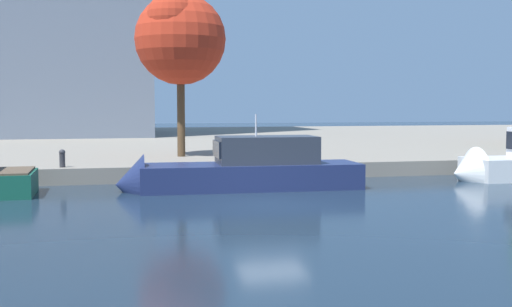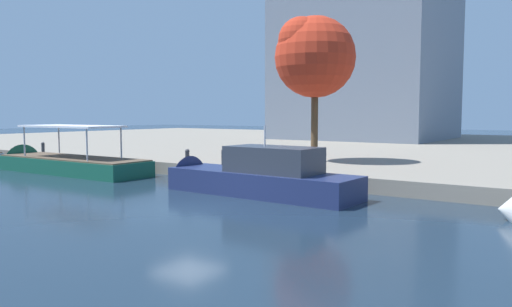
# 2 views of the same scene
# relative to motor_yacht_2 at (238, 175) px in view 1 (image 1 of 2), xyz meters

# --- Properties ---
(ground_plane) EXTENTS (220.00, 220.00, 0.00)m
(ground_plane) POSITION_rel_motor_yacht_2_xyz_m (0.29, -4.74, -0.60)
(ground_plane) COLOR #192838
(dock_promenade) EXTENTS (120.00, 55.00, 0.77)m
(dock_promenade) POSITION_rel_motor_yacht_2_xyz_m (0.29, 30.52, -0.22)
(dock_promenade) COLOR gray
(dock_promenade) RESTS_ON ground_plane
(motor_yacht_2) EXTENTS (10.65, 3.04, 4.24)m
(motor_yacht_2) POSITION_rel_motor_yacht_2_xyz_m (0.00, 0.00, 0.00)
(motor_yacht_2) COLOR navy
(motor_yacht_2) RESTS_ON ground_plane
(mooring_bollard_1) EXTENTS (0.29, 0.29, 0.84)m
(mooring_bollard_1) POSITION_rel_motor_yacht_2_xyz_m (-7.56, 3.81, 0.61)
(mooring_bollard_1) COLOR #2D2D33
(mooring_bollard_1) RESTS_ON dock_promenade
(tree_1) EXTENTS (5.10, 5.10, 9.13)m
(tree_1) POSITION_rel_motor_yacht_2_xyz_m (-1.56, 8.92, 6.87)
(tree_1) COLOR #4C3823
(tree_1) RESTS_ON dock_promenade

